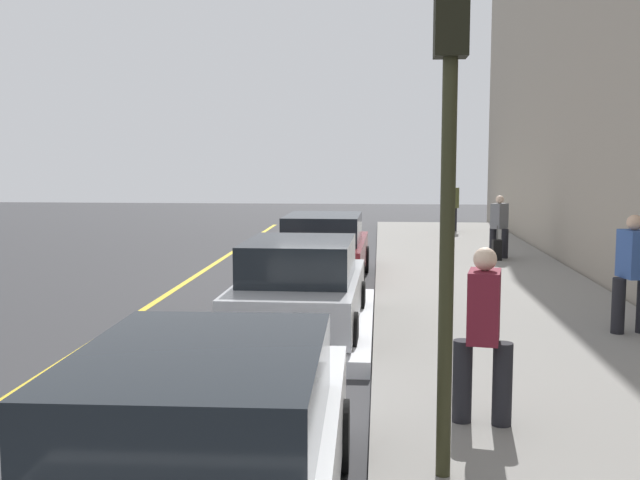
{
  "coord_description": "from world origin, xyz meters",
  "views": [
    {
      "loc": [
        -16.45,
        -1.08,
        2.77
      ],
      "look_at": [
        -1.11,
        0.15,
        1.06
      ],
      "focal_mm": 42.19,
      "sensor_mm": 36.0,
      "label": 1
    }
  ],
  "objects_px": {
    "parked_car_silver": "(301,287)",
    "pedestrian_burgundy_coat": "(483,330)",
    "pedestrian_grey_coat": "(499,225)",
    "traffic_light_pole": "(449,136)",
    "rolling_suitcase": "(497,250)",
    "parked_car_maroon": "(324,248)",
    "pedestrian_blue_coat": "(632,270)",
    "pedestrian_olive_coat": "(451,205)",
    "parked_car_white": "(208,449)"
  },
  "relations": [
    {
      "from": "parked_car_maroon",
      "to": "pedestrian_burgundy_coat",
      "type": "xyz_separation_m",
      "value": [
        -9.24,
        -2.25,
        0.33
      ]
    },
    {
      "from": "parked_car_maroon",
      "to": "pedestrian_blue_coat",
      "type": "distance_m",
      "value": 7.19
    },
    {
      "from": "pedestrian_olive_coat",
      "to": "traffic_light_pole",
      "type": "bearing_deg",
      "value": 174.57
    },
    {
      "from": "parked_car_silver",
      "to": "parked_car_white",
      "type": "bearing_deg",
      "value": -179.67
    },
    {
      "from": "parked_car_white",
      "to": "traffic_light_pole",
      "type": "height_order",
      "value": "traffic_light_pole"
    },
    {
      "from": "pedestrian_blue_coat",
      "to": "pedestrian_grey_coat",
      "type": "relative_size",
      "value": 1.09
    },
    {
      "from": "pedestrian_olive_coat",
      "to": "parked_car_white",
      "type": "bearing_deg",
      "value": 170.4
    },
    {
      "from": "pedestrian_blue_coat",
      "to": "traffic_light_pole",
      "type": "height_order",
      "value": "traffic_light_pole"
    },
    {
      "from": "pedestrian_olive_coat",
      "to": "pedestrian_blue_coat",
      "type": "bearing_deg",
      "value": -175.37
    },
    {
      "from": "traffic_light_pole",
      "to": "rolling_suitcase",
      "type": "relative_size",
      "value": 4.66
    },
    {
      "from": "parked_car_silver",
      "to": "pedestrian_burgundy_coat",
      "type": "bearing_deg",
      "value": -151.75
    },
    {
      "from": "pedestrian_blue_coat",
      "to": "rolling_suitcase",
      "type": "height_order",
      "value": "pedestrian_blue_coat"
    },
    {
      "from": "parked_car_white",
      "to": "traffic_light_pole",
      "type": "distance_m",
      "value": 2.98
    },
    {
      "from": "parked_car_white",
      "to": "pedestrian_burgundy_coat",
      "type": "relative_size",
      "value": 2.57
    },
    {
      "from": "parked_car_maroon",
      "to": "pedestrian_grey_coat",
      "type": "distance_m",
      "value": 5.44
    },
    {
      "from": "pedestrian_olive_coat",
      "to": "traffic_light_pole",
      "type": "xyz_separation_m",
      "value": [
        -20.65,
        1.96,
        1.83
      ]
    },
    {
      "from": "pedestrian_blue_coat",
      "to": "traffic_light_pole",
      "type": "xyz_separation_m",
      "value": [
        -5.31,
        3.21,
        1.84
      ]
    },
    {
      "from": "pedestrian_grey_coat",
      "to": "pedestrian_blue_coat",
      "type": "bearing_deg",
      "value": -175.72
    },
    {
      "from": "pedestrian_olive_coat",
      "to": "rolling_suitcase",
      "type": "distance_m",
      "value": 7.41
    },
    {
      "from": "pedestrian_burgundy_coat",
      "to": "parked_car_maroon",
      "type": "bearing_deg",
      "value": 13.67
    },
    {
      "from": "parked_car_maroon",
      "to": "pedestrian_olive_coat",
      "type": "relative_size",
      "value": 2.48
    },
    {
      "from": "parked_car_white",
      "to": "parked_car_maroon",
      "type": "bearing_deg",
      "value": 0.25
    },
    {
      "from": "parked_car_white",
      "to": "traffic_light_pole",
      "type": "bearing_deg",
      "value": -57.32
    },
    {
      "from": "parked_car_silver",
      "to": "rolling_suitcase",
      "type": "height_order",
      "value": "parked_car_silver"
    },
    {
      "from": "pedestrian_burgundy_coat",
      "to": "pedestrian_grey_coat",
      "type": "bearing_deg",
      "value": -9.5
    },
    {
      "from": "parked_car_silver",
      "to": "pedestrian_olive_coat",
      "type": "distance_m",
      "value": 15.7
    },
    {
      "from": "pedestrian_blue_coat",
      "to": "rolling_suitcase",
      "type": "relative_size",
      "value": 2.02
    },
    {
      "from": "parked_car_maroon",
      "to": "rolling_suitcase",
      "type": "relative_size",
      "value": 5.02
    },
    {
      "from": "parked_car_white",
      "to": "parked_car_maroon",
      "type": "relative_size",
      "value": 1.02
    },
    {
      "from": "pedestrian_blue_coat",
      "to": "parked_car_silver",
      "type": "bearing_deg",
      "value": 88.82
    },
    {
      "from": "traffic_light_pole",
      "to": "rolling_suitcase",
      "type": "height_order",
      "value": "traffic_light_pole"
    },
    {
      "from": "rolling_suitcase",
      "to": "traffic_light_pole",
      "type": "bearing_deg",
      "value": 169.54
    },
    {
      "from": "traffic_light_pole",
      "to": "pedestrian_olive_coat",
      "type": "bearing_deg",
      "value": -5.43
    },
    {
      "from": "parked_car_silver",
      "to": "pedestrian_blue_coat",
      "type": "bearing_deg",
      "value": -91.18
    },
    {
      "from": "pedestrian_olive_coat",
      "to": "rolling_suitcase",
      "type": "height_order",
      "value": "pedestrian_olive_coat"
    },
    {
      "from": "pedestrian_blue_coat",
      "to": "pedestrian_grey_coat",
      "type": "distance_m",
      "value": 8.48
    },
    {
      "from": "pedestrian_olive_coat",
      "to": "pedestrian_burgundy_coat",
      "type": "bearing_deg",
      "value": 175.63
    },
    {
      "from": "parked_car_white",
      "to": "pedestrian_grey_coat",
      "type": "bearing_deg",
      "value": -16.1
    },
    {
      "from": "pedestrian_blue_coat",
      "to": "pedestrian_olive_coat",
      "type": "height_order",
      "value": "pedestrian_olive_coat"
    },
    {
      "from": "parked_car_silver",
      "to": "pedestrian_olive_coat",
      "type": "height_order",
      "value": "pedestrian_olive_coat"
    },
    {
      "from": "rolling_suitcase",
      "to": "parked_car_silver",
      "type": "bearing_deg",
      "value": 151.91
    },
    {
      "from": "parked_car_white",
      "to": "pedestrian_olive_coat",
      "type": "distance_m",
      "value": 22.07
    },
    {
      "from": "parked_car_silver",
      "to": "parked_car_maroon",
      "type": "bearing_deg",
      "value": 0.15
    },
    {
      "from": "parked_car_maroon",
      "to": "parked_car_silver",
      "type": "bearing_deg",
      "value": -179.85
    },
    {
      "from": "parked_car_maroon",
      "to": "pedestrian_burgundy_coat",
      "type": "distance_m",
      "value": 9.52
    },
    {
      "from": "parked_car_silver",
      "to": "pedestrian_burgundy_coat",
      "type": "height_order",
      "value": "pedestrian_burgundy_coat"
    },
    {
      "from": "pedestrian_grey_coat",
      "to": "traffic_light_pole",
      "type": "distance_m",
      "value": 14.13
    },
    {
      "from": "parked_car_maroon",
      "to": "pedestrian_grey_coat",
      "type": "xyz_separation_m",
      "value": [
        3.27,
        -4.34,
        0.26
      ]
    },
    {
      "from": "parked_car_silver",
      "to": "pedestrian_grey_coat",
      "type": "bearing_deg",
      "value": -27.38
    },
    {
      "from": "pedestrian_burgundy_coat",
      "to": "pedestrian_olive_coat",
      "type": "xyz_separation_m",
      "value": [
        19.4,
        -1.48,
        0.01
      ]
    }
  ]
}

